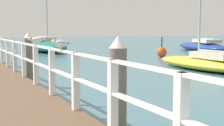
{
  "coord_description": "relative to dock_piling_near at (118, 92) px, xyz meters",
  "views": [
    {
      "loc": [
        -0.63,
        -0.36,
        1.97
      ],
      "look_at": [
        3.98,
        9.37,
        0.89
      ],
      "focal_mm": 55.25,
      "sensor_mm": 36.0,
      "label": 1
    }
  ],
  "objects": [
    {
      "name": "dock_piling_far",
      "position": [
        0.0,
        6.85,
        0.0
      ],
      "size": [
        0.29,
        0.29,
        1.86
      ],
      "color": "#6B6056",
      "rests_on": "ground_plane"
    },
    {
      "name": "pier_railing",
      "position": [
        -0.38,
        6.54,
        0.19
      ],
      "size": [
        0.12,
        20.74,
        1.06
      ],
      "color": "white",
      "rests_on": "pier_deck"
    },
    {
      "name": "boat_1",
      "position": [
        5.09,
        24.17,
        -0.41
      ],
      "size": [
        2.98,
        7.7,
        8.22
      ],
      "rotation": [
        0.0,
        0.0,
        3.18
      ],
      "color": "#197266",
      "rests_on": "ground_plane"
    },
    {
      "name": "dock_piling_near",
      "position": [
        0.0,
        0.0,
        0.0
      ],
      "size": [
        0.29,
        0.29,
        1.86
      ],
      "color": "#6B6056",
      "rests_on": "ground_plane"
    },
    {
      "name": "boat_2",
      "position": [
        17.86,
        19.24,
        -0.48
      ],
      "size": [
        4.66,
        8.65,
        11.21
      ],
      "rotation": [
        0.0,
        0.0,
        -0.27
      ],
      "color": "navy",
      "rests_on": "ground_plane"
    },
    {
      "name": "boat_3",
      "position": [
        8.6,
        8.02,
        -0.57
      ],
      "size": [
        2.0,
        6.46,
        7.13
      ],
      "rotation": [
        0.0,
        0.0,
        -0.0
      ],
      "color": "gold",
      "rests_on": "ground_plane"
    },
    {
      "name": "channel_buoy",
      "position": [
        10.92,
        15.16,
        -0.58
      ],
      "size": [
        0.7,
        0.7,
        1.4
      ],
      "color": "#E54C19",
      "rests_on": "ground_plane"
    },
    {
      "name": "seagull_background",
      "position": [
        -0.39,
        4.03,
        0.74
      ],
      "size": [
        0.48,
        0.21,
        0.21
      ],
      "rotation": [
        0.0,
        0.0,
        1.4
      ],
      "color": "white",
      "rests_on": "pier_railing"
    },
    {
      "name": "seagull_foreground",
      "position": [
        -0.39,
        1.88,
        0.74
      ],
      "size": [
        0.46,
        0.25,
        0.21
      ],
      "rotation": [
        0.0,
        0.0,
        1.96
      ],
      "color": "white",
      "rests_on": "pier_railing"
    }
  ]
}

